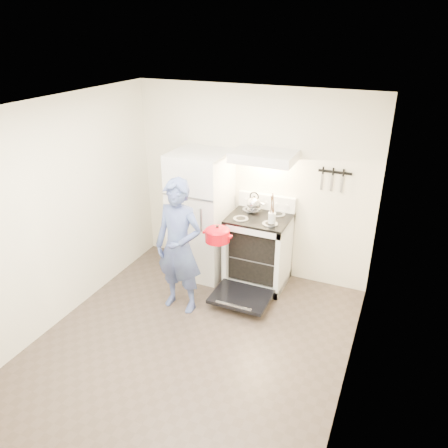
{
  "coord_description": "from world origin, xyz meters",
  "views": [
    {
      "loc": [
        1.82,
        -3.29,
        3.16
      ],
      "look_at": [
        -0.05,
        1.0,
        1.0
      ],
      "focal_mm": 35.0,
      "sensor_mm": 36.0,
      "label": 1
    }
  ],
  "objects_px": {
    "refrigerator": "(201,215)",
    "tea_kettle": "(254,202)",
    "stove_body": "(258,251)",
    "dutch_oven": "(217,236)",
    "person": "(179,247)"
  },
  "relations": [
    {
      "from": "stove_body",
      "to": "refrigerator",
      "type": "bearing_deg",
      "value": -178.23
    },
    {
      "from": "refrigerator",
      "to": "tea_kettle",
      "type": "height_order",
      "value": "refrigerator"
    },
    {
      "from": "refrigerator",
      "to": "dutch_oven",
      "type": "xyz_separation_m",
      "value": [
        0.49,
        -0.56,
        0.04
      ]
    },
    {
      "from": "tea_kettle",
      "to": "stove_body",
      "type": "bearing_deg",
      "value": -41.3
    },
    {
      "from": "refrigerator",
      "to": "stove_body",
      "type": "xyz_separation_m",
      "value": [
        0.81,
        0.02,
        -0.39
      ]
    },
    {
      "from": "dutch_oven",
      "to": "tea_kettle",
      "type": "bearing_deg",
      "value": 73.26
    },
    {
      "from": "stove_body",
      "to": "person",
      "type": "xyz_separation_m",
      "value": [
        -0.66,
        -0.9,
        0.36
      ]
    },
    {
      "from": "refrigerator",
      "to": "person",
      "type": "height_order",
      "value": "refrigerator"
    },
    {
      "from": "refrigerator",
      "to": "tea_kettle",
      "type": "distance_m",
      "value": 0.75
    },
    {
      "from": "stove_body",
      "to": "dutch_oven",
      "type": "xyz_separation_m",
      "value": [
        -0.32,
        -0.58,
        0.43
      ]
    },
    {
      "from": "refrigerator",
      "to": "stove_body",
      "type": "height_order",
      "value": "refrigerator"
    },
    {
      "from": "refrigerator",
      "to": "tea_kettle",
      "type": "relative_size",
      "value": 6.09
    },
    {
      "from": "tea_kettle",
      "to": "person",
      "type": "xyz_separation_m",
      "value": [
        -0.55,
        -0.99,
        -0.27
      ]
    },
    {
      "from": "refrigerator",
      "to": "tea_kettle",
      "type": "bearing_deg",
      "value": 10.09
    },
    {
      "from": "person",
      "to": "dutch_oven",
      "type": "xyz_separation_m",
      "value": [
        0.35,
        0.31,
        0.07
      ]
    }
  ]
}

